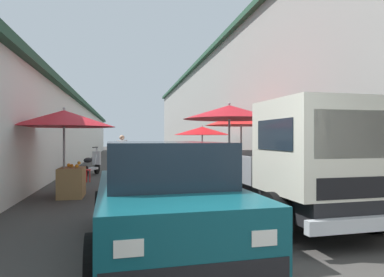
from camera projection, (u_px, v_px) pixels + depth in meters
name	position (u px, v px, depth m)	size (l,w,h in m)	color
ground	(152.00, 171.00, 15.67)	(90.00, 90.00, 0.00)	#3D3A38
building_right_concrete	(277.00, 105.00, 19.29)	(49.80, 7.50, 6.69)	gray
fruit_stall_far_right	(241.00, 128.00, 11.90)	(2.51, 2.51, 2.42)	#9E9EA3
fruit_stall_mid_lane	(65.00, 127.00, 8.70)	(2.58, 2.58, 2.29)	#9E9EA3
fruit_stall_near_right	(230.00, 126.00, 9.13)	(2.50, 2.50, 2.47)	#9E9EA3
fruit_stall_near_left	(202.00, 135.00, 15.00)	(2.52, 2.52, 2.08)	#9E9EA3
hatchback_car	(163.00, 193.00, 4.77)	(3.98, 2.05, 1.45)	#0F4C56
delivery_truck	(302.00, 165.00, 5.84)	(5.00, 2.15, 2.08)	black
vendor_by_crates	(122.00, 151.00, 14.91)	(0.52, 0.45, 1.63)	#665B4C
vendor_in_shade	(273.00, 161.00, 9.48)	(0.22, 0.62, 1.52)	#665B4C
parked_scooter	(92.00, 164.00, 13.61)	(1.65, 0.64, 1.14)	black
plastic_stool	(86.00, 173.00, 11.56)	(0.30, 0.30, 0.43)	red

